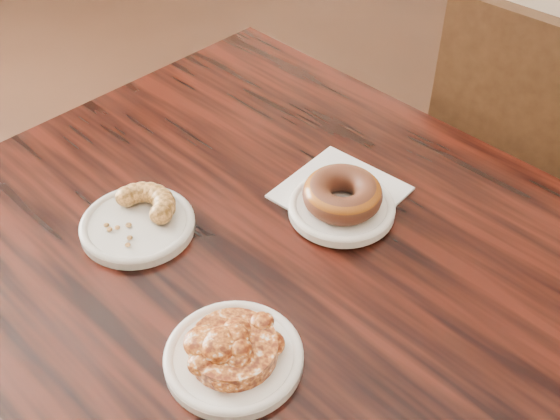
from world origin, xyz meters
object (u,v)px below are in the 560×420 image
Objects in this scene: cafe_table at (245,413)px; chair_far at (546,190)px; apple_fritter at (233,346)px; cruller_fragment at (136,215)px; glazed_donut at (342,194)px.

chair_far reaches higher than cafe_table.
apple_fritter reaches higher than cafe_table.
cruller_fragment is (-0.14, -0.03, 0.40)m from cafe_table.
glazed_donut reaches higher than apple_fritter.
apple_fritter is (-0.14, -0.89, 0.33)m from chair_far.
glazed_donut is at bearing 95.47° from apple_fritter.
cafe_table is 0.44m from glazed_donut.
glazed_donut is (-0.17, -0.60, 0.34)m from chair_far.
chair_far is 0.93m from cruller_fragment.
chair_far is at bearing 74.52° from glazed_donut.
apple_fritter is at bearing -42.71° from cafe_table.
cafe_table is 6.40× the size of apple_fritter.
apple_fritter is 1.32× the size of cruller_fragment.
glazed_donut is 1.04× the size of cruller_fragment.
glazed_donut is at bearing 81.44° from chair_far.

